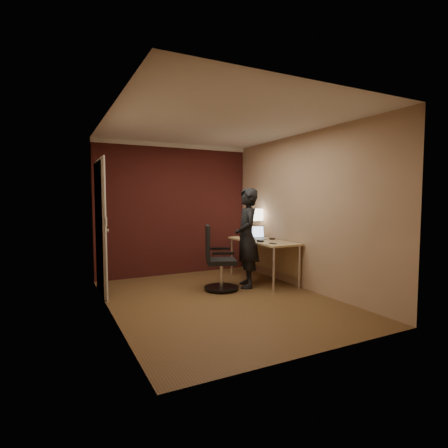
# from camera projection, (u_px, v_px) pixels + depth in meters

# --- Properties ---
(room) EXTENTS (4.00, 4.00, 4.00)m
(room) POSITION_uv_depth(u_px,v_px,m) (168.00, 204.00, 6.20)
(room) COLOR brown
(room) RESTS_ON ground
(desk) EXTENTS (0.60, 1.50, 0.73)m
(desk) POSITION_uv_depth(u_px,v_px,m) (266.00, 247.00, 6.17)
(desk) COLOR tan
(desk) RESTS_ON ground
(desk_lamp) EXTENTS (0.22, 0.22, 0.54)m
(desk_lamp) POSITION_uv_depth(u_px,v_px,m) (255.00, 215.00, 6.60)
(desk_lamp) COLOR silver
(desk_lamp) RESTS_ON desk
(laptop) EXTENTS (0.38, 0.33, 0.23)m
(laptop) POSITION_uv_depth(u_px,v_px,m) (256.00, 235.00, 6.31)
(laptop) COLOR silver
(laptop) RESTS_ON desk
(mouse) EXTENTS (0.09, 0.11, 0.03)m
(mouse) POSITION_uv_depth(u_px,v_px,m) (260.00, 241.00, 5.89)
(mouse) COLOR black
(mouse) RESTS_ON desk
(phone) EXTENTS (0.07, 0.12, 0.01)m
(phone) POSITION_uv_depth(u_px,v_px,m) (273.00, 244.00, 5.63)
(phone) COLOR black
(phone) RESTS_ON desk
(wallet) EXTENTS (0.13, 0.14, 0.02)m
(wallet) POSITION_uv_depth(u_px,v_px,m) (272.00, 239.00, 6.25)
(wallet) COLOR black
(wallet) RESTS_ON desk
(office_chair) EXTENTS (0.59, 0.64, 1.01)m
(office_chair) POSITION_uv_depth(u_px,v_px,m) (217.00, 262.00, 5.54)
(office_chair) COLOR black
(office_chair) RESTS_ON ground
(person) EXTENTS (0.57, 0.69, 1.63)m
(person) POSITION_uv_depth(u_px,v_px,m) (247.00, 238.00, 5.73)
(person) COLOR black
(person) RESTS_ON ground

